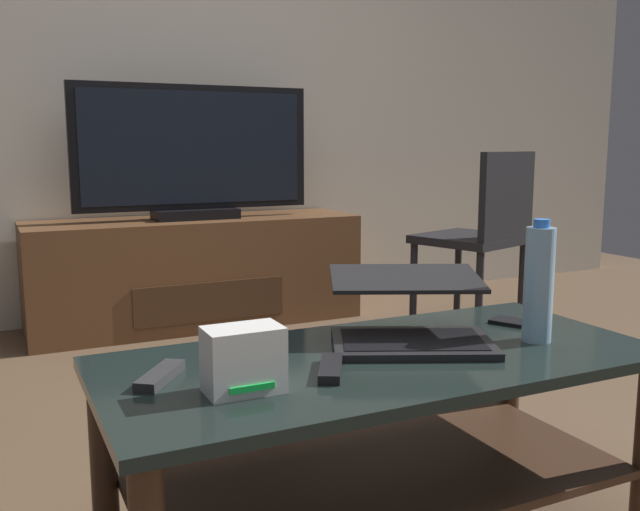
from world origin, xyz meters
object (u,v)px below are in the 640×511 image
object	(u,v)px
media_cabinet	(196,271)
television	(194,155)
router_box	(243,360)
cell_phone	(518,323)
tv_remote	(331,368)
coffee_table	(382,414)
dining_chair	(483,230)
soundbar_remote	(160,375)
water_bottle_near	(539,284)
laptop	(409,316)

from	to	relation	value
media_cabinet	television	xyz separation A→B (m)	(0.00, -0.02, 0.59)
media_cabinet	router_box	world-z (taller)	router_box
television	cell_phone	distance (m)	2.13
cell_phone	tv_remote	world-z (taller)	tv_remote
coffee_table	cell_phone	distance (m)	0.49
coffee_table	dining_chair	bearing A→B (deg)	44.82
dining_chair	soundbar_remote	distance (m)	2.29
tv_remote	media_cabinet	bearing A→B (deg)	110.83
router_box	cell_phone	xyz separation A→B (m)	(0.82, 0.16, -0.06)
coffee_table	soundbar_remote	distance (m)	0.52
water_bottle_near	cell_phone	bearing A→B (deg)	64.17
coffee_table	television	size ratio (longest dim) A/B	1.06
coffee_table	dining_chair	distance (m)	1.95
media_cabinet	television	bearing A→B (deg)	-90.00
cell_phone	coffee_table	bearing A→B (deg)	161.85
media_cabinet	water_bottle_near	xyz separation A→B (m)	(0.22, -2.23, 0.32)
media_cabinet	water_bottle_near	distance (m)	2.26
dining_chair	cell_phone	xyz separation A→B (m)	(-0.92, -1.29, -0.05)
router_box	tv_remote	size ratio (longest dim) A/B	0.92
dining_chair	water_bottle_near	distance (m)	1.74
media_cabinet	router_box	xyz separation A→B (m)	(-0.54, -2.25, 0.24)
dining_chair	tv_remote	xyz separation A→B (m)	(-1.54, -1.43, -0.05)
coffee_table	soundbar_remote	xyz separation A→B (m)	(-0.49, 0.05, 0.15)
dining_chair	router_box	distance (m)	2.27
router_box	tv_remote	xyz separation A→B (m)	(0.20, 0.03, -0.05)
coffee_table	router_box	world-z (taller)	router_box
coffee_table	water_bottle_near	world-z (taller)	water_bottle_near
tv_remote	television	bearing A→B (deg)	110.75
router_box	soundbar_remote	bearing A→B (deg)	133.80
router_box	dining_chair	bearing A→B (deg)	39.94
television	router_box	world-z (taller)	television
media_cabinet	television	distance (m)	0.59
tv_remote	soundbar_remote	size ratio (longest dim) A/B	1.00
dining_chair	router_box	world-z (taller)	dining_chair
router_box	tv_remote	world-z (taller)	router_box
cell_phone	router_box	bearing A→B (deg)	163.71
media_cabinet	tv_remote	bearing A→B (deg)	-98.58
router_box	soundbar_remote	size ratio (longest dim) A/B	0.92
dining_chair	tv_remote	size ratio (longest dim) A/B	5.54
laptop	soundbar_remote	bearing A→B (deg)	-177.55
cell_phone	water_bottle_near	bearing A→B (deg)	-143.41
tv_remote	soundbar_remote	distance (m)	0.35
tv_remote	cell_phone	bearing A→B (deg)	41.84
laptop	soundbar_remote	size ratio (longest dim) A/B	3.09
dining_chair	cell_phone	bearing A→B (deg)	-125.36
laptop	water_bottle_near	size ratio (longest dim) A/B	1.67
cell_phone	soundbar_remote	world-z (taller)	soundbar_remote
coffee_table	router_box	size ratio (longest dim) A/B	8.56
water_bottle_near	coffee_table	bearing A→B (deg)	171.12
laptop	soundbar_remote	distance (m)	0.61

